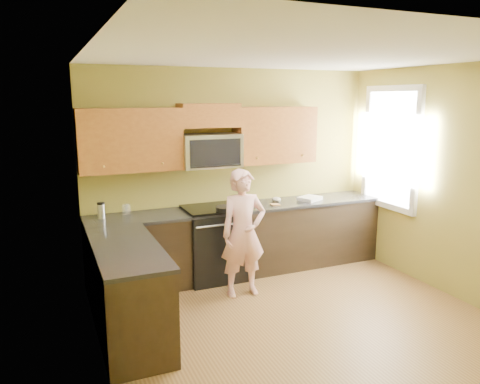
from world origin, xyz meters
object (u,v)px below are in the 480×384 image
travel_mug (102,218)px  woman (243,233)px  butter_tub (234,207)px  frying_pan (226,211)px  microwave (210,167)px  stove (214,243)px

travel_mug → woman: bearing=-25.5°
butter_tub → frying_pan: bearing=-129.0°
microwave → travel_mug: (-1.38, -0.02, -0.53)m
microwave → woman: bearing=-79.5°
frying_pan → travel_mug: (-1.44, 0.36, -0.03)m
microwave → travel_mug: size_ratio=3.96×
stove → microwave: 0.98m
butter_tub → travel_mug: travel_mug is taller
travel_mug → microwave: bearing=0.9°
woman → travel_mug: woman is taller
woman → travel_mug: 1.69m
butter_tub → microwave: bearing=158.5°
travel_mug → frying_pan: bearing=-13.9°
microwave → travel_mug: bearing=-179.1°
frying_pan → butter_tub: 0.35m
woman → frying_pan: woman is taller
microwave → frying_pan: 0.63m
stove → frying_pan: size_ratio=2.12×
microwave → travel_mug: microwave is taller
butter_tub → stove: bearing=-177.3°
butter_tub → travel_mug: size_ratio=0.71×
woman → butter_tub: (0.15, 0.63, 0.16)m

